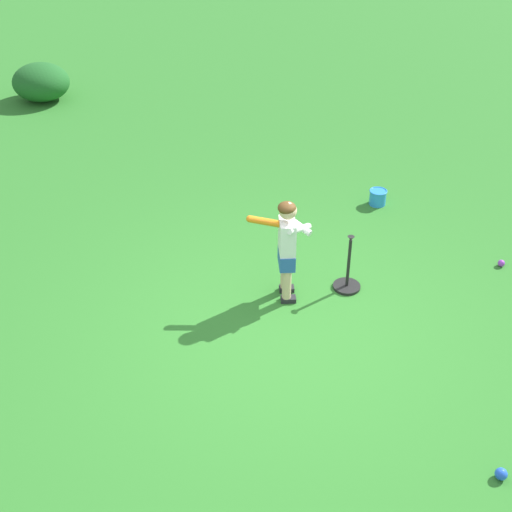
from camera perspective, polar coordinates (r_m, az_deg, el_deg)
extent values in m
plane|color=#2D7528|center=(6.66, 2.62, -6.43)|extent=(40.00, 40.00, 0.00)
cube|color=#232328|center=(7.18, 2.48, -2.65)|extent=(0.12, 0.17, 0.05)
cylinder|color=#DBB28E|center=(7.07, 2.35, -1.46)|extent=(0.09, 0.09, 0.34)
cube|color=#232328|center=(7.05, 2.61, -3.48)|extent=(0.12, 0.17, 0.05)
cylinder|color=#DBB28E|center=(6.93, 2.49, -2.28)|extent=(0.09, 0.09, 0.34)
cube|color=#2856A8|center=(6.86, 2.47, -0.18)|extent=(0.30, 0.21, 0.16)
cube|color=white|center=(6.72, 2.52, 1.58)|extent=(0.28, 0.20, 0.34)
sphere|color=#DBB28E|center=(6.57, 2.58, 3.67)|extent=(0.17, 0.17, 0.17)
ellipsoid|color=#563819|center=(6.55, 2.50, 3.89)|extent=(0.21, 0.21, 0.11)
sphere|color=orange|center=(6.68, 3.74, 2.26)|extent=(0.04, 0.04, 0.04)
cylinder|color=black|center=(6.68, 2.96, 2.40)|extent=(0.04, 0.14, 0.05)
cylinder|color=orange|center=(6.67, 0.93, 2.75)|extent=(0.09, 0.35, 0.11)
sphere|color=orange|center=(6.68, -0.51, 3.00)|extent=(0.07, 0.07, 0.07)
cylinder|color=white|center=(6.70, 3.40, 2.50)|extent=(0.21, 0.30, 0.14)
cylinder|color=white|center=(6.64, 3.47, 2.19)|extent=(0.29, 0.22, 0.14)
sphere|color=purple|center=(7.96, 19.13, -0.55)|extent=(0.08, 0.08, 0.08)
sphere|color=blue|center=(5.79, 19.11, -16.24)|extent=(0.09, 0.09, 0.09)
cylinder|color=black|center=(7.28, 7.30, -2.44)|extent=(0.28, 0.28, 0.03)
cylinder|color=black|center=(7.11, 7.47, -0.57)|extent=(0.03, 0.03, 0.55)
cone|color=black|center=(6.95, 7.65, 1.42)|extent=(0.07, 0.07, 0.04)
cylinder|color=#2884DB|center=(8.72, 9.76, 4.65)|extent=(0.20, 0.20, 0.18)
torus|color=#2884DB|center=(8.68, 9.82, 5.17)|extent=(0.22, 0.22, 0.02)
ellipsoid|color=#1E5B23|center=(12.01, -16.91, 13.24)|extent=(0.83, 0.90, 0.59)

